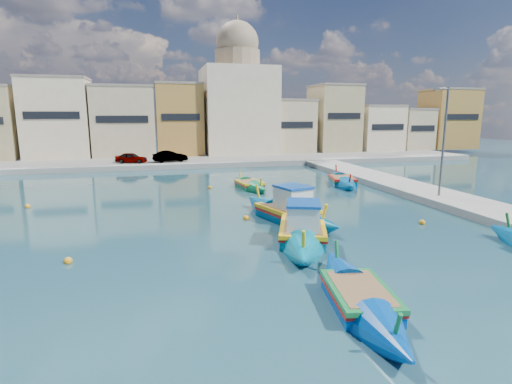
{
  "coord_description": "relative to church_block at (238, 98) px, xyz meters",
  "views": [
    {
      "loc": [
        -2.1,
        -17.79,
        6.23
      ],
      "look_at": [
        4.0,
        6.0,
        1.4
      ],
      "focal_mm": 28.0,
      "sensor_mm": 36.0,
      "label": 1
    }
  ],
  "objects": [
    {
      "name": "luzzu_turquoise_cabin",
      "position": [
        -5.05,
        -39.72,
        -8.03
      ],
      "size": [
        5.46,
        9.97,
        3.16
      ],
      "color": "#0082A3",
      "rests_on": "ground"
    },
    {
      "name": "north_quay",
      "position": [
        -10.0,
        -8.0,
        -8.11
      ],
      "size": [
        80.0,
        8.0,
        0.6
      ],
      "primitive_type": "cube",
      "color": "gray",
      "rests_on": "ground"
    },
    {
      "name": "luzzu_blue_south",
      "position": [
        -5.77,
        -46.83,
        -8.17
      ],
      "size": [
        3.18,
        8.17,
        2.3
      ],
      "color": "#0044A5",
      "rests_on": "ground"
    },
    {
      "name": "luzzu_blue_cabin",
      "position": [
        -4.54,
        -35.89,
        -8.01
      ],
      "size": [
        4.92,
        9.46,
        3.26
      ],
      "color": "#005D96",
      "rests_on": "ground"
    },
    {
      "name": "mooring_buoys",
      "position": [
        -8.88,
        -35.47,
        -8.33
      ],
      "size": [
        23.55,
        20.89,
        0.36
      ],
      "color": "#FFA01A",
      "rests_on": "ground"
    },
    {
      "name": "parked_cars",
      "position": [
        -19.36,
        -9.5,
        -7.19
      ],
      "size": [
        24.7,
        2.58,
        1.31
      ],
      "color": "#4C1919",
      "rests_on": "north_quay"
    },
    {
      "name": "church_block",
      "position": [
        0.0,
        0.0,
        0.0
      ],
      "size": [
        10.0,
        10.0,
        19.1
      ],
      "color": "beige",
      "rests_on": "ground"
    },
    {
      "name": "quay_street_lamp",
      "position": [
        7.44,
        -34.0,
        -4.07
      ],
      "size": [
        1.18,
        0.16,
        8.0
      ],
      "color": "#595B60",
      "rests_on": "ground"
    },
    {
      "name": "north_townhouses",
      "position": [
        -3.32,
        -0.64,
        -3.41
      ],
      "size": [
        83.2,
        7.87,
        10.19
      ],
      "color": "tan",
      "rests_on": "ground"
    },
    {
      "name": "ground",
      "position": [
        -10.0,
        -40.0,
        -8.41
      ],
      "size": [
        160.0,
        160.0,
        0.0
      ],
      "primitive_type": "plane",
      "color": "#13323A",
      "rests_on": "ground"
    },
    {
      "name": "luzzu_green",
      "position": [
        -4.34,
        -25.34,
        -8.18
      ],
      "size": [
        2.65,
        7.05,
        2.17
      ],
      "color": "#0A7240",
      "rests_on": "ground"
    },
    {
      "name": "luzzu_cyan_mid",
      "position": [
        4.15,
        -25.56,
        -8.15
      ],
      "size": [
        3.95,
        8.45,
        2.43
      ],
      "color": "#0061A2",
      "rests_on": "ground"
    }
  ]
}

